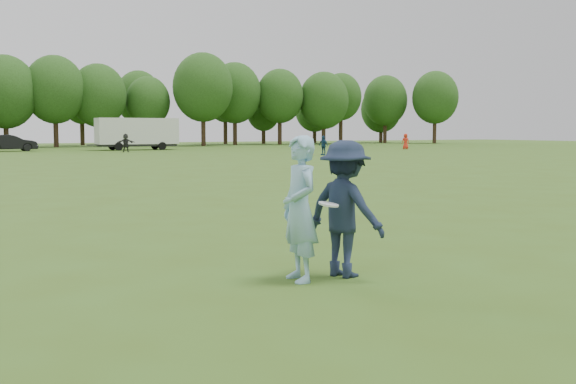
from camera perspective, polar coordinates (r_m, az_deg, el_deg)
name	(u,v)px	position (r m, az deg, el deg)	size (l,w,h in m)	color
ground	(339,275)	(9.45, 4.33, -7.04)	(200.00, 200.00, 0.00)	#3B5618
thrower	(300,209)	(8.93, 1.00, -1.43)	(0.71, 0.46, 1.94)	#89BAD4
defender	(345,209)	(9.25, 4.86, -1.42)	(1.21, 0.70, 1.87)	#1B253B
player_far_b	(323,145)	(54.07, 3.01, 3.96)	(0.92, 0.38, 1.57)	navy
player_far_c	(406,141)	(71.94, 9.92, 4.25)	(0.80, 0.52, 1.64)	red
player_far_d	(126,143)	(63.14, -13.57, 4.06)	(1.56, 0.50, 1.68)	#262626
car_f	(10,143)	(68.75, -22.45, 3.85)	(1.65, 4.74, 1.56)	black
field_cone	(312,153)	(55.22, 2.05, 3.34)	(0.28, 0.28, 0.30)	#F4540C
disc_in_play	(329,204)	(8.85, 3.45, -1.05)	(0.33, 0.33, 0.08)	white
cargo_trailer	(137,132)	(69.65, -12.66, 4.95)	(9.00, 2.75, 3.20)	white
treeline	(3,93)	(85.15, -22.99, 7.72)	(130.35, 18.39, 11.74)	#332114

